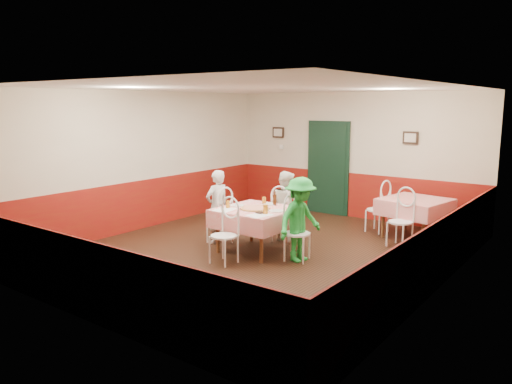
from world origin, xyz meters
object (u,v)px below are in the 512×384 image
Objects in this scene: pizza at (255,208)px; glass_a at (228,204)px; diner_left at (217,207)px; beer_bottle at (275,199)px; chair_second_a at (377,210)px; glass_b at (266,209)px; glass_c at (264,201)px; second_table at (414,219)px; diner_right at (300,220)px; chair_second_b at (400,222)px; chair_near at (224,236)px; chair_left at (219,219)px; diner_far at (285,206)px; main_table at (256,230)px; chair_right at (297,234)px; chair_far at (284,217)px; wallet at (260,213)px.

pizza is 0.49m from glass_a.
beer_bottle is at bearing 122.78° from diner_left.
glass_b is at bearing -5.55° from chair_second_a.
glass_b is at bearing -52.66° from glass_c.
diner_right reaches higher than second_table.
beer_bottle reaches higher than chair_second_b.
chair_near reaches higher than second_table.
glass_b is at bearing 88.31° from chair_left.
second_table is 3.65m from glass_a.
diner_far is 1.27m from diner_right.
chair_right is (0.85, -0.02, 0.08)m from main_table.
second_table is 1.24× the size of chair_left.
glass_b is at bearing 57.58° from chair_near.
glass_b reaches higher than glass_a.
beer_bottle is at bearing 80.54° from pizza.
chair_second_a reaches higher than glass_c.
chair_second_a is at bearing 4.18° from diner_right.
chair_left is at bearing -137.73° from second_table.
diner_far is at bearing 90.16° from pizza.
chair_near is (-0.03, -1.70, 0.00)m from chair_far.
glass_a is (-2.33, -2.02, 0.37)m from chair_second_b.
diner_right is at bearing -103.76° from chair_right.
pizza is 3.95× the size of glass_a.
diner_left reaches higher than chair_far.
glass_a is at bearing -127.58° from beer_bottle.
beer_bottle is at bearing 92.58° from chair_far.
chair_far is 0.65× the size of diner_right.
pizza is 0.37× the size of diner_left.
diner_left is (-0.48, 0.27, -0.14)m from glass_a.
second_table is at bearing 49.17° from beer_bottle.
chair_second_b is 7.02× the size of glass_c.
chair_second_b is 1.82× the size of pizza.
glass_b is 1.31m from diner_left.
diner_far is at bearing -99.64° from chair_far.
diner_right is at bearing 24.07° from wallet.
second_table is 10.18× the size of wallet.
beer_bottle is (0.10, 0.43, 0.50)m from main_table.
chair_right is 5.95× the size of glass_b.
chair_right is 1.00× the size of chair_far.
diner_far is (-0.00, 0.95, -0.12)m from pizza.
pizza is (-1.14, -2.57, 0.33)m from chair_second_a.
glass_b reaches higher than chair_left.
diner_right is at bearing 99.33° from diner_left.
second_table is at bearing 60.99° from chair_near.
second_table is 0.75m from chair_second_a.
chair_near is (-0.87, -0.83, 0.00)m from chair_right.
second_table is 8.74× the size of glass_c.
diner_far is at bearing 88.97° from main_table.
pizza is at bearing -73.31° from glass_c.
chair_far is 7.18× the size of glass_a.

